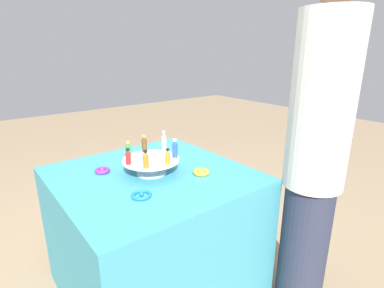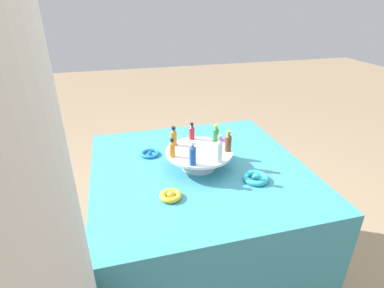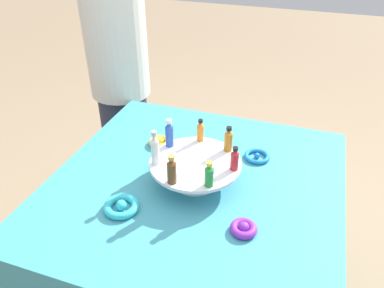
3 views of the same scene
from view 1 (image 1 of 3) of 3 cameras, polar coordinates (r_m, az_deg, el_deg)
name	(u,v)px [view 1 (image 1 of 3)]	position (r m, az deg, el deg)	size (l,w,h in m)	color
ground_plane	(156,286)	(2.12, -6.79, -25.20)	(12.00, 12.00, 0.00)	#997F60
party_table	(154,233)	(1.88, -7.22, -16.48)	(1.01, 1.01, 0.78)	teal
display_stand	(151,163)	(1.67, -7.81, -3.61)	(0.32, 0.32, 0.09)	silver
bottle_red	(128,157)	(1.60, -12.14, -2.39)	(0.03, 0.03, 0.09)	#B21E23
bottle_amber	(146,160)	(1.53, -8.80, -2.97)	(0.03, 0.03, 0.10)	#AD6B19
bottle_orange	(168,157)	(1.56, -4.64, -2.52)	(0.03, 0.03, 0.09)	orange
bottle_blue	(175,149)	(1.66, -3.27, -0.90)	(0.03, 0.03, 0.11)	#234CAD
bottle_clear	(164,142)	(1.75, -5.35, 0.35)	(0.03, 0.03, 0.13)	silver
bottle_brown	(144,144)	(1.77, -9.07, 0.02)	(0.03, 0.03, 0.10)	brown
bottle_green	(128,150)	(1.71, -12.05, -1.04)	(0.03, 0.03, 0.09)	#288438
ribbon_bow_teal	(159,155)	(1.95, -6.36, -2.01)	(0.12, 0.12, 0.04)	#2DB7CC
ribbon_bow_purple	(102,170)	(1.76, -16.71, -4.84)	(0.08, 0.08, 0.03)	purple
ribbon_bow_blue	(141,195)	(1.45, -9.61, -9.54)	(0.10, 0.10, 0.02)	blue
ribbon_bow_gold	(201,172)	(1.67, 1.75, -5.35)	(0.09, 0.09, 0.03)	gold
person_figure	(315,157)	(1.66, 22.40, -2.36)	(0.31, 0.31, 1.80)	#282D42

